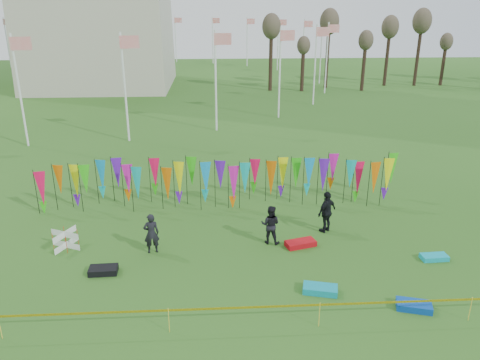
{
  "coord_description": "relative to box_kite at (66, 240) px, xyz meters",
  "views": [
    {
      "loc": [
        -0.32,
        -14.23,
        9.73
      ],
      "look_at": [
        0.89,
        6.0,
        2.17
      ],
      "focal_mm": 35.0,
      "sensor_mm": 36.0,
      "label": 1
    }
  ],
  "objects": [
    {
      "name": "ground",
      "position": [
        6.68,
        -3.92,
        -0.4
      ],
      "size": [
        160.0,
        160.0,
        0.0
      ],
      "primitive_type": "plane",
      "color": "#255217",
      "rests_on": "ground"
    },
    {
      "name": "flagpole_ring",
      "position": [
        -7.32,
        44.08,
        3.6
      ],
      "size": [
        57.4,
        56.16,
        8.0
      ],
      "color": "white",
      "rests_on": "ground"
    },
    {
      "name": "banner_row",
      "position": [
        6.96,
        4.41,
        1.14
      ],
      "size": [
        18.64,
        0.64,
        2.43
      ],
      "color": "black",
      "rests_on": "ground"
    },
    {
      "name": "caution_tape_near",
      "position": [
        6.46,
        -5.8,
        0.38
      ],
      "size": [
        26.0,
        0.02,
        0.9
      ],
      "color": "yellow",
      "rests_on": "ground"
    },
    {
      "name": "tree_line",
      "position": [
        38.68,
        40.08,
        5.77
      ],
      "size": [
        53.92,
        1.92,
        7.84
      ],
      "color": "#322319",
      "rests_on": "ground"
    },
    {
      "name": "box_kite",
      "position": [
        0.0,
        0.0,
        0.0
      ],
      "size": [
        0.72,
        0.72,
        0.8
      ],
      "rotation": [
        0.0,
        0.0,
        -0.43
      ],
      "color": "red",
      "rests_on": "ground"
    },
    {
      "name": "person_left",
      "position": [
        3.72,
        -0.58,
        0.48
      ],
      "size": [
        0.72,
        0.59,
        1.76
      ],
      "primitive_type": "imported",
      "rotation": [
        0.0,
        0.0,
        3.35
      ],
      "color": "black",
      "rests_on": "ground"
    },
    {
      "name": "person_mid",
      "position": [
        8.76,
        -0.03,
        0.47
      ],
      "size": [
        0.96,
        0.75,
        1.74
      ],
      "primitive_type": "imported",
      "rotation": [
        0.0,
        0.0,
        2.84
      ],
      "color": "black",
      "rests_on": "ground"
    },
    {
      "name": "person_right",
      "position": [
        11.44,
        0.91,
        0.58
      ],
      "size": [
        1.3,
        1.23,
        1.96
      ],
      "primitive_type": "imported",
      "rotation": [
        0.0,
        0.0,
        3.82
      ],
      "color": "black",
      "rests_on": "ground"
    },
    {
      "name": "kite_bag_turquoise",
      "position": [
        10.11,
        -3.91,
        -0.28
      ],
      "size": [
        1.34,
        0.9,
        0.25
      ],
      "primitive_type": "cube",
      "rotation": [
        0.0,
        0.0,
        -0.25
      ],
      "color": "#0C9CB4",
      "rests_on": "ground"
    },
    {
      "name": "kite_bag_blue",
      "position": [
        13.1,
        -5.07,
        -0.28
      ],
      "size": [
        1.28,
        0.91,
        0.24
      ],
      "primitive_type": "cube",
      "rotation": [
        0.0,
        0.0,
        -0.29
      ],
      "color": "#0A45AD",
      "rests_on": "ground"
    },
    {
      "name": "kite_bag_red",
      "position": [
        10.03,
        -0.42,
        -0.28
      ],
      "size": [
        1.41,
        0.93,
        0.24
      ],
      "primitive_type": "cube",
      "rotation": [
        0.0,
        0.0,
        0.29
      ],
      "color": "red",
      "rests_on": "ground"
    },
    {
      "name": "kite_bag_black",
      "position": [
        2.01,
        -2.13,
        -0.28
      ],
      "size": [
        1.11,
        0.67,
        0.25
      ],
      "primitive_type": "cube",
      "rotation": [
        0.0,
        0.0,
        0.04
      ],
      "color": "black",
      "rests_on": "ground"
    },
    {
      "name": "kite_bag_teal",
      "position": [
        15.28,
        -1.88,
        -0.3
      ],
      "size": [
        1.09,
        0.56,
        0.2
      ],
      "primitive_type": "cube",
      "rotation": [
        0.0,
        0.0,
        0.05
      ],
      "color": "#0DA9BE",
      "rests_on": "ground"
    }
  ]
}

